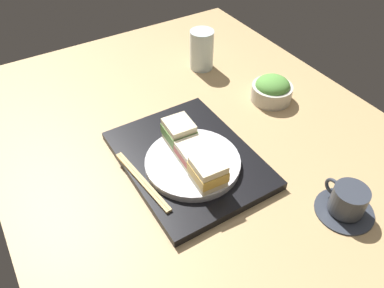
{
  "coord_description": "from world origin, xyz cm",
  "views": [
    {
      "loc": [
        56.45,
        -40.14,
        66.49
      ],
      "look_at": [
        0.27,
        -5.75,
        5.0
      ],
      "focal_mm": 35.45,
      "sensor_mm": 36.0,
      "label": 1
    }
  ],
  "objects_px": {
    "sandwich_near": "(179,132)",
    "chopsticks_pair": "(142,181)",
    "salad_bowl": "(272,90)",
    "coffee_cup": "(347,202)",
    "sandwich_plate": "(193,163)",
    "sandwich_middle": "(193,153)",
    "drinking_glass": "(202,50)",
    "sandwich_far": "(208,172)"
  },
  "relations": [
    {
      "from": "chopsticks_pair",
      "to": "coffee_cup",
      "type": "xyz_separation_m",
      "value": [
        0.28,
        0.34,
        0.01
      ]
    },
    {
      "from": "sandwich_far",
      "to": "chopsticks_pair",
      "type": "distance_m",
      "value": 0.15
    },
    {
      "from": "sandwich_far",
      "to": "drinking_glass",
      "type": "xyz_separation_m",
      "value": [
        -0.46,
        0.27,
        -0.01
      ]
    },
    {
      "from": "sandwich_middle",
      "to": "chopsticks_pair",
      "type": "bearing_deg",
      "value": -96.94
    },
    {
      "from": "chopsticks_pair",
      "to": "coffee_cup",
      "type": "height_order",
      "value": "coffee_cup"
    },
    {
      "from": "sandwich_middle",
      "to": "drinking_glass",
      "type": "relative_size",
      "value": 0.6
    },
    {
      "from": "sandwich_plate",
      "to": "coffee_cup",
      "type": "bearing_deg",
      "value": 38.93
    },
    {
      "from": "sandwich_plate",
      "to": "drinking_glass",
      "type": "distance_m",
      "value": 0.47
    },
    {
      "from": "sandwich_plate",
      "to": "chopsticks_pair",
      "type": "distance_m",
      "value": 0.13
    },
    {
      "from": "salad_bowl",
      "to": "chopsticks_pair",
      "type": "bearing_deg",
      "value": -76.61
    },
    {
      "from": "sandwich_far",
      "to": "coffee_cup",
      "type": "relative_size",
      "value": 0.6
    },
    {
      "from": "salad_bowl",
      "to": "drinking_glass",
      "type": "height_order",
      "value": "drinking_glass"
    },
    {
      "from": "salad_bowl",
      "to": "drinking_glass",
      "type": "relative_size",
      "value": 0.93
    },
    {
      "from": "sandwich_near",
      "to": "salad_bowl",
      "type": "bearing_deg",
      "value": 99.21
    },
    {
      "from": "sandwich_middle",
      "to": "drinking_glass",
      "type": "xyz_separation_m",
      "value": [
        -0.38,
        0.27,
        0.0
      ]
    },
    {
      "from": "sandwich_middle",
      "to": "coffee_cup",
      "type": "height_order",
      "value": "sandwich_middle"
    },
    {
      "from": "sandwich_plate",
      "to": "sandwich_far",
      "type": "bearing_deg",
      "value": -4.71
    },
    {
      "from": "sandwich_near",
      "to": "sandwich_middle",
      "type": "xyz_separation_m",
      "value": [
        0.07,
        -0.01,
        -0.01
      ]
    },
    {
      "from": "sandwich_near",
      "to": "coffee_cup",
      "type": "bearing_deg",
      "value": 31.8
    },
    {
      "from": "salad_bowl",
      "to": "sandwich_middle",
      "type": "bearing_deg",
      "value": -69.86
    },
    {
      "from": "salad_bowl",
      "to": "coffee_cup",
      "type": "bearing_deg",
      "value": -18.07
    },
    {
      "from": "drinking_glass",
      "to": "sandwich_middle",
      "type": "bearing_deg",
      "value": -35.03
    },
    {
      "from": "drinking_glass",
      "to": "sandwich_plate",
      "type": "bearing_deg",
      "value": -35.03
    },
    {
      "from": "sandwich_near",
      "to": "sandwich_middle",
      "type": "distance_m",
      "value": 0.07
    },
    {
      "from": "sandwich_plate",
      "to": "sandwich_near",
      "type": "relative_size",
      "value": 2.95
    },
    {
      "from": "sandwich_middle",
      "to": "sandwich_far",
      "type": "relative_size",
      "value": 1.0
    },
    {
      "from": "sandwich_near",
      "to": "sandwich_middle",
      "type": "relative_size",
      "value": 0.99
    },
    {
      "from": "sandwich_middle",
      "to": "salad_bowl",
      "type": "xyz_separation_m",
      "value": [
        -0.13,
        0.35,
        -0.03
      ]
    },
    {
      "from": "coffee_cup",
      "to": "drinking_glass",
      "type": "relative_size",
      "value": 1.0
    },
    {
      "from": "chopsticks_pair",
      "to": "sandwich_far",
      "type": "bearing_deg",
      "value": 53.63
    },
    {
      "from": "sandwich_plate",
      "to": "drinking_glass",
      "type": "relative_size",
      "value": 1.76
    },
    {
      "from": "sandwich_plate",
      "to": "sandwich_middle",
      "type": "bearing_deg",
      "value": 90.0
    },
    {
      "from": "sandwich_plate",
      "to": "coffee_cup",
      "type": "height_order",
      "value": "coffee_cup"
    },
    {
      "from": "sandwich_near",
      "to": "chopsticks_pair",
      "type": "height_order",
      "value": "sandwich_near"
    },
    {
      "from": "sandwich_middle",
      "to": "salad_bowl",
      "type": "bearing_deg",
      "value": 110.14
    },
    {
      "from": "coffee_cup",
      "to": "sandwich_near",
      "type": "bearing_deg",
      "value": -148.2
    },
    {
      "from": "sandwich_plate",
      "to": "chopsticks_pair",
      "type": "height_order",
      "value": "sandwich_plate"
    },
    {
      "from": "sandwich_middle",
      "to": "coffee_cup",
      "type": "xyz_separation_m",
      "value": [
        0.27,
        0.22,
        -0.03
      ]
    },
    {
      "from": "sandwich_far",
      "to": "coffee_cup",
      "type": "distance_m",
      "value": 0.3
    },
    {
      "from": "sandwich_far",
      "to": "salad_bowl",
      "type": "xyz_separation_m",
      "value": [
        -0.2,
        0.35,
        -0.03
      ]
    },
    {
      "from": "chopsticks_pair",
      "to": "coffee_cup",
      "type": "relative_size",
      "value": 1.68
    },
    {
      "from": "sandwich_far",
      "to": "salad_bowl",
      "type": "height_order",
      "value": "sandwich_far"
    }
  ]
}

